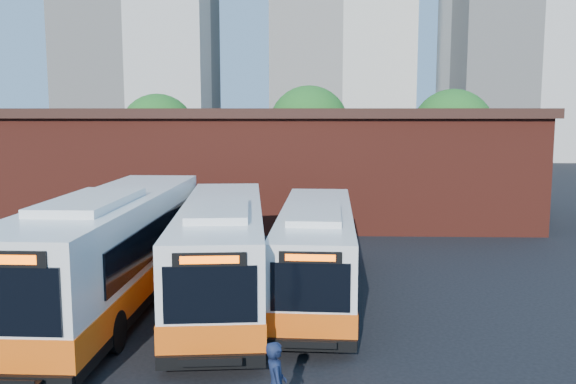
{
  "coord_description": "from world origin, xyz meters",
  "views": [
    {
      "loc": [
        2.0,
        -16.24,
        6.25
      ],
      "look_at": [
        1.23,
        6.47,
        3.24
      ],
      "focal_mm": 38.0,
      "sensor_mm": 36.0,
      "label": 1
    }
  ],
  "objects": [
    {
      "name": "ground",
      "position": [
        0.0,
        0.0,
        0.0
      ],
      "size": [
        220.0,
        220.0,
        0.0
      ],
      "primitive_type": "plane",
      "color": "black"
    },
    {
      "name": "bus_midwest",
      "position": [
        -4.28,
        2.58,
        1.72
      ],
      "size": [
        3.09,
        13.96,
        3.79
      ],
      "rotation": [
        0.0,
        0.0,
        -0.01
      ],
      "color": "white",
      "rests_on": "ground"
    },
    {
      "name": "bus_mideast",
      "position": [
        -0.83,
        3.27,
        1.55
      ],
      "size": [
        3.75,
        12.71,
        3.42
      ],
      "rotation": [
        0.0,
        0.0,
        0.1
      ],
      "color": "white",
      "rests_on": "ground"
    },
    {
      "name": "bus_east",
      "position": [
        2.27,
        4.03,
        1.43
      ],
      "size": [
        2.83,
        11.66,
        3.15
      ],
      "rotation": [
        0.0,
        0.0,
        -0.04
      ],
      "color": "white",
      "rests_on": "ground"
    },
    {
      "name": "depot_building",
      "position": [
        0.0,
        20.0,
        3.26
      ],
      "size": [
        28.6,
        12.6,
        6.4
      ],
      "color": "maroon",
      "rests_on": "ground"
    },
    {
      "name": "tree_west",
      "position": [
        -10.0,
        32.0,
        4.64
      ],
      "size": [
        6.0,
        6.0,
        7.65
      ],
      "color": "#382314",
      "rests_on": "ground"
    },
    {
      "name": "tree_mid",
      "position": [
        2.0,
        34.0,
        5.08
      ],
      "size": [
        6.56,
        6.56,
        8.36
      ],
      "color": "#382314",
      "rests_on": "ground"
    },
    {
      "name": "tree_east",
      "position": [
        13.0,
        31.0,
        4.83
      ],
      "size": [
        6.24,
        6.24,
        7.96
      ],
      "color": "#382314",
      "rests_on": "ground"
    }
  ]
}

